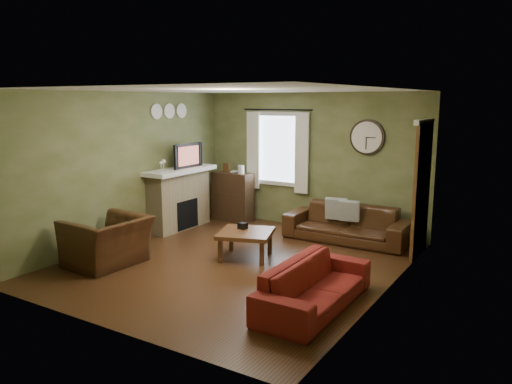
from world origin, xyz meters
The scene contains 31 objects.
floor centered at (0.00, 0.00, 0.00)m, with size 4.60×5.20×0.00m, color #3C2211.
ceiling centered at (0.00, 0.00, 2.60)m, with size 4.60×5.20×0.00m, color white.
wall_left centered at (-2.30, 0.00, 1.30)m, with size 0.00×5.20×2.60m, color #656D3F.
wall_right centered at (2.30, 0.00, 1.30)m, with size 0.00×5.20×2.60m, color #656D3F.
wall_back centered at (0.00, 2.60, 1.30)m, with size 4.60×0.00×2.60m, color #656D3F.
wall_front centered at (0.00, -2.60, 1.30)m, with size 4.60×0.00×2.60m, color #656D3F.
fireplace centered at (-2.10, 1.15, 0.55)m, with size 0.40×1.40×1.10m, color tan.
firebox centered at (-1.91, 1.15, 0.30)m, with size 0.04×0.60×0.55m, color black.
mantel centered at (-2.07, 1.15, 1.14)m, with size 0.58×1.60×0.08m, color white.
tv centered at (-2.05, 1.30, 1.35)m, with size 0.60×0.08×0.35m, color black.
tv_screen centered at (-1.97, 1.30, 1.41)m, with size 0.02×0.62×0.36m, color #994C3F.
medallion_left centered at (-2.28, 0.80, 2.25)m, with size 0.28×0.28×0.03m, color white.
medallion_mid centered at (-2.28, 1.15, 2.25)m, with size 0.28×0.28×0.03m, color white.
medallion_right centered at (-2.28, 1.50, 2.25)m, with size 0.28×0.28×0.03m, color white.
window_pane centered at (-0.70, 2.58, 1.50)m, with size 1.00×0.02×1.30m, color silver, non-canonical shape.
curtain_rod centered at (-0.70, 2.48, 2.27)m, with size 0.03×0.03×1.50m, color black.
curtain_left centered at (-1.25, 2.48, 1.45)m, with size 0.28×0.04×1.55m, color white.
curtain_right centered at (-0.15, 2.48, 1.45)m, with size 0.28×0.04×1.55m, color white.
wall_clock centered at (1.10, 2.55, 1.80)m, with size 0.64×0.06×0.64m, color white, non-canonical shape.
door centered at (2.27, 1.85, 1.05)m, with size 0.05×0.90×2.10m, color brown.
bookshelf centered at (-1.59, 2.23, 0.50)m, with size 0.84×0.36×0.99m, color #332114, non-canonical shape.
book centered at (-1.68, 2.30, 0.96)m, with size 0.17×0.23×0.02m, color #4F2F17.
sofa_brown centered at (0.99, 2.01, 0.31)m, with size 2.16×0.84×0.63m, color #351E0F.
pillow_left centered at (0.76, 2.05, 0.55)m, with size 0.38×0.11×0.38m, color gray.
pillow_right centered at (1.02, 2.01, 0.55)m, with size 0.36×0.11×0.36m, color gray.
sofa_red centered at (1.72, -0.89, 0.28)m, with size 1.90×0.74×0.56m, color maroon.
armchair centered at (-1.61, -1.09, 0.36)m, with size 1.12×0.98×0.72m, color #351E0F.
coffee_table centered at (-0.02, 0.28, 0.22)m, with size 0.81×0.81×0.43m, color #4F2F17, non-canonical shape.
tissue_box centered at (-0.14, 0.39, 0.40)m, with size 0.13×0.13×0.10m, color black.
wine_glass_a centered at (-2.05, 0.62, 1.27)m, with size 0.07×0.07×0.19m, color white, non-canonical shape.
wine_glass_b centered at (-2.05, 0.69, 1.29)m, with size 0.07×0.07×0.21m, color white, non-canonical shape.
Camera 1 is at (4.09, -6.08, 2.46)m, focal length 35.00 mm.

